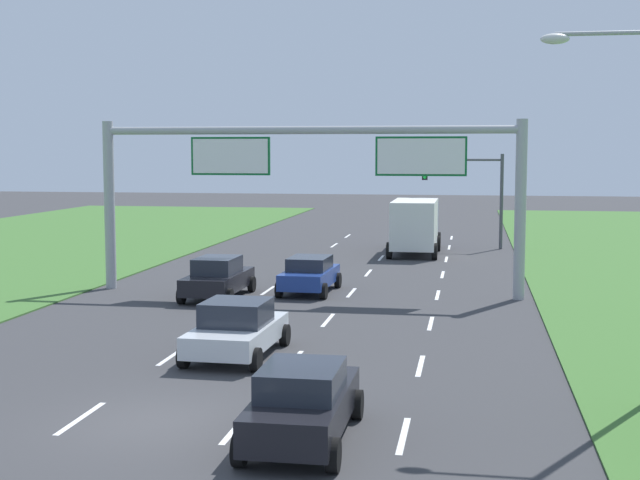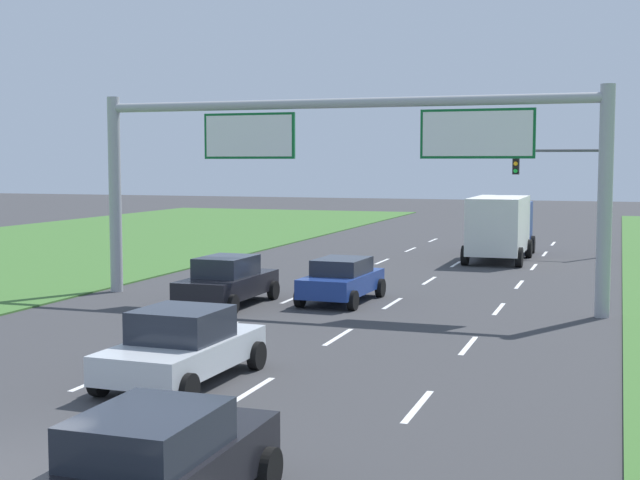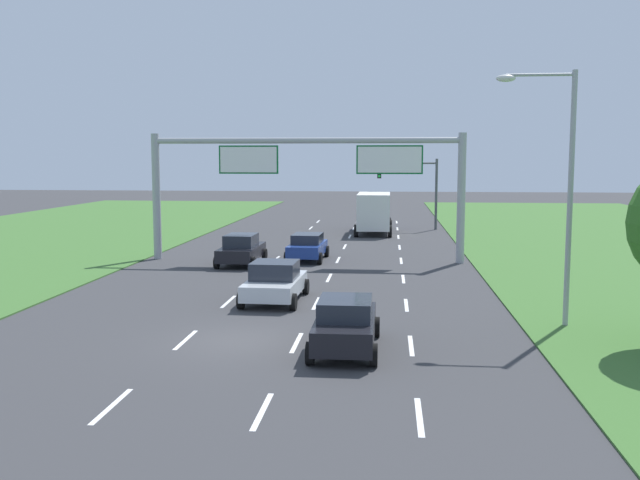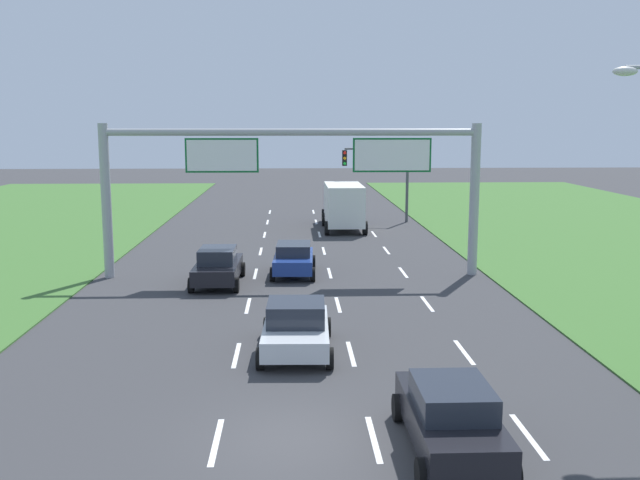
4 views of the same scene
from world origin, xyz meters
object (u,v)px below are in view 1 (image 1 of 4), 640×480
at_px(car_far_ahead, 303,402).
at_px(box_truck, 416,224).
at_px(car_mid_lane, 237,329).
at_px(traffic_light_mast, 468,183).
at_px(sign_gantry, 312,173).
at_px(car_lead_silver, 218,277).
at_px(car_near_red, 310,274).
at_px(street_lamp, 636,183).

distance_m(car_far_ahead, box_truck, 33.45).
distance_m(car_mid_lane, traffic_light_mast, 30.17).
bearing_deg(sign_gantry, traffic_light_mast, 71.36).
bearing_deg(box_truck, sign_gantry, -101.77).
relative_size(car_lead_silver, car_far_ahead, 1.01).
bearing_deg(car_near_red, car_mid_lane, -87.78).
xyz_separation_m(traffic_light_mast, street_lamp, (3.79, -32.66, 1.21)).
xyz_separation_m(car_mid_lane, street_lamp, (10.04, -3.31, 4.29)).
distance_m(car_near_red, car_mid_lane, 11.52).
distance_m(car_lead_silver, car_far_ahead, 17.84).
xyz_separation_m(car_lead_silver, street_lamp, (13.40, -12.92, 4.27)).
bearing_deg(car_near_red, traffic_light_mast, 72.74).
bearing_deg(car_far_ahead, box_truck, 90.01).
relative_size(car_near_red, street_lamp, 0.49).
bearing_deg(box_truck, street_lamp, -77.15).
distance_m(box_truck, sign_gantry, 15.94).
bearing_deg(sign_gantry, car_lead_silver, -155.43).
distance_m(car_mid_lane, car_far_ahead, 7.68).
bearing_deg(sign_gantry, car_far_ahead, -80.33).
xyz_separation_m(sign_gantry, street_lamp, (9.92, -14.51, 0.17)).
xyz_separation_m(box_truck, sign_gantry, (-3.24, -15.26, 3.24)).
xyz_separation_m(car_lead_silver, box_truck, (6.72, 16.86, 0.85)).
bearing_deg(car_lead_silver, car_far_ahead, -67.54).
bearing_deg(box_truck, traffic_light_mast, 45.19).
height_order(box_truck, street_lamp, street_lamp).
relative_size(car_far_ahead, street_lamp, 0.52).
xyz_separation_m(car_far_ahead, traffic_light_mast, (3.03, 36.32, 3.06)).
bearing_deg(sign_gantry, street_lamp, -55.66).
height_order(car_near_red, sign_gantry, sign_gantry).
relative_size(car_lead_silver, traffic_light_mast, 0.79).
relative_size(car_mid_lane, sign_gantry, 0.25).
relative_size(sign_gantry, traffic_light_mast, 3.08).
height_order(car_far_ahead, box_truck, box_truck).
height_order(car_far_ahead, traffic_light_mast, traffic_light_mast).
xyz_separation_m(car_far_ahead, box_truck, (0.14, 33.44, 0.86)).
height_order(car_lead_silver, car_far_ahead, car_lead_silver).
height_order(car_mid_lane, traffic_light_mast, traffic_light_mast).
relative_size(car_near_red, traffic_light_mast, 0.74).
height_order(car_lead_silver, car_mid_lane, car_lead_silver).
height_order(car_mid_lane, sign_gantry, sign_gantry).
distance_m(box_truck, traffic_light_mast, 4.64).
distance_m(car_near_red, sign_gantry, 4.15).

